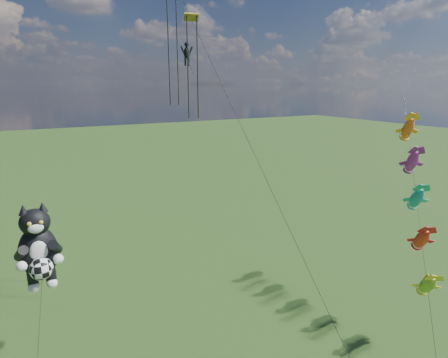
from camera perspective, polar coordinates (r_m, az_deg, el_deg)
cat_kite_rig at (r=26.37m, az=-26.47°, el=-9.36°), size 2.86×4.26×10.50m
fish_windsock_rig at (r=31.01m, az=27.28°, el=-2.71°), size 10.47×12.21×16.60m
parafoil_rig at (r=27.99m, az=-5.23°, el=18.54°), size 5.50×16.84×25.21m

